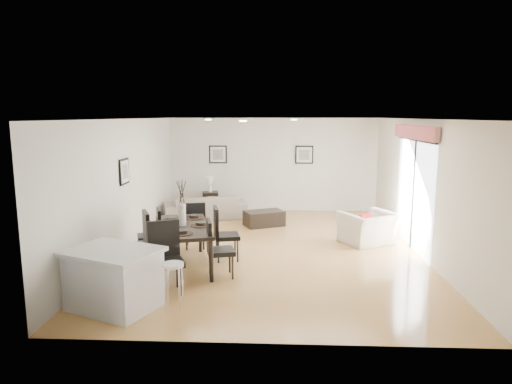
{
  "coord_description": "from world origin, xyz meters",
  "views": [
    {
      "loc": [
        0.1,
        -9.21,
        2.77
      ],
      "look_at": [
        -0.33,
        0.4,
        1.15
      ],
      "focal_mm": 32.0,
      "sensor_mm": 36.0,
      "label": 1
    }
  ],
  "objects_px": {
    "dining_table": "(183,230)",
    "armchair": "(368,228)",
    "dining_chair_efar": "(222,231)",
    "dining_chair_wfar": "(154,231)",
    "dining_chair_wnear": "(140,240)",
    "bar_stool": "(173,270)",
    "coffee_table": "(264,218)",
    "side_table": "(210,202)",
    "dining_chair_foot": "(195,223)",
    "dining_chair_head": "(165,253)",
    "kitchen_island": "(114,279)",
    "sofa": "(206,207)",
    "dining_chair_enear": "(216,245)"
  },
  "relations": [
    {
      "from": "dining_chair_wfar",
      "to": "coffee_table",
      "type": "relative_size",
      "value": 1.02
    },
    {
      "from": "dining_chair_head",
      "to": "dining_chair_foot",
      "type": "bearing_deg",
      "value": 66.05
    },
    {
      "from": "bar_stool",
      "to": "kitchen_island",
      "type": "bearing_deg",
      "value": 180.0
    },
    {
      "from": "side_table",
      "to": "dining_chair_efar",
      "type": "bearing_deg",
      "value": -78.86
    },
    {
      "from": "dining_chair_wfar",
      "to": "sofa",
      "type": "bearing_deg",
      "value": 153.0
    },
    {
      "from": "dining_chair_wnear",
      "to": "bar_stool",
      "type": "relative_size",
      "value": 1.64
    },
    {
      "from": "armchair",
      "to": "dining_chair_head",
      "type": "xyz_separation_m",
      "value": [
        -3.76,
        -2.9,
        0.28
      ]
    },
    {
      "from": "dining_chair_enear",
      "to": "dining_chair_foot",
      "type": "relative_size",
      "value": 1.01
    },
    {
      "from": "dining_table",
      "to": "dining_chair_enear",
      "type": "height_order",
      "value": "dining_chair_enear"
    },
    {
      "from": "dining_table",
      "to": "armchair",
      "type": "bearing_deg",
      "value": 9.67
    },
    {
      "from": "dining_chair_wnear",
      "to": "dining_chair_efar",
      "type": "height_order",
      "value": "dining_chair_wnear"
    },
    {
      "from": "coffee_table",
      "to": "kitchen_island",
      "type": "height_order",
      "value": "kitchen_island"
    },
    {
      "from": "dining_chair_efar",
      "to": "side_table",
      "type": "relative_size",
      "value": 1.77
    },
    {
      "from": "dining_chair_efar",
      "to": "side_table",
      "type": "bearing_deg",
      "value": -1.55
    },
    {
      "from": "dining_chair_head",
      "to": "coffee_table",
      "type": "height_order",
      "value": "dining_chair_head"
    },
    {
      "from": "dining_chair_enear",
      "to": "dining_chair_head",
      "type": "distance_m",
      "value": 0.98
    },
    {
      "from": "dining_table",
      "to": "coffee_table",
      "type": "distance_m",
      "value": 3.59
    },
    {
      "from": "dining_chair_wfar",
      "to": "dining_chair_efar",
      "type": "distance_m",
      "value": 1.35
    },
    {
      "from": "kitchen_island",
      "to": "sofa",
      "type": "bearing_deg",
      "value": 108.87
    },
    {
      "from": "sofa",
      "to": "dining_chair_foot",
      "type": "bearing_deg",
      "value": 77.37
    },
    {
      "from": "dining_chair_wfar",
      "to": "dining_chair_enear",
      "type": "height_order",
      "value": "dining_chair_enear"
    },
    {
      "from": "dining_chair_enear",
      "to": "dining_chair_efar",
      "type": "xyz_separation_m",
      "value": [
        -0.0,
        0.95,
        0.02
      ]
    },
    {
      "from": "kitchen_island",
      "to": "bar_stool",
      "type": "relative_size",
      "value": 2.23
    },
    {
      "from": "dining_chair_wnear",
      "to": "dining_chair_wfar",
      "type": "height_order",
      "value": "dining_chair_wnear"
    },
    {
      "from": "side_table",
      "to": "bar_stool",
      "type": "distance_m",
      "value": 6.74
    },
    {
      "from": "sofa",
      "to": "bar_stool",
      "type": "relative_size",
      "value": 3.19
    },
    {
      "from": "armchair",
      "to": "bar_stool",
      "type": "height_order",
      "value": "armchair"
    },
    {
      "from": "dining_chair_wnear",
      "to": "dining_chair_efar",
      "type": "distance_m",
      "value": 1.61
    },
    {
      "from": "dining_chair_wnear",
      "to": "coffee_table",
      "type": "height_order",
      "value": "dining_chair_wnear"
    },
    {
      "from": "dining_chair_wnear",
      "to": "dining_chair_head",
      "type": "xyz_separation_m",
      "value": [
        0.63,
        -0.74,
        0.0
      ]
    },
    {
      "from": "armchair",
      "to": "bar_stool",
      "type": "relative_size",
      "value": 1.56
    },
    {
      "from": "side_table",
      "to": "bar_stool",
      "type": "relative_size",
      "value": 0.86
    },
    {
      "from": "dining_chair_head",
      "to": "kitchen_island",
      "type": "relative_size",
      "value": 0.74
    },
    {
      "from": "dining_chair_efar",
      "to": "dining_chair_foot",
      "type": "distance_m",
      "value": 0.98
    },
    {
      "from": "dining_chair_wnear",
      "to": "dining_chair_efar",
      "type": "relative_size",
      "value": 1.07
    },
    {
      "from": "dining_chair_wnear",
      "to": "dining_chair_head",
      "type": "distance_m",
      "value": 0.97
    },
    {
      "from": "dining_chair_head",
      "to": "dining_table",
      "type": "bearing_deg",
      "value": 65.46
    },
    {
      "from": "kitchen_island",
      "to": "dining_chair_head",
      "type": "bearing_deg",
      "value": 71.64
    },
    {
      "from": "dining_chair_enear",
      "to": "coffee_table",
      "type": "xyz_separation_m",
      "value": [
        0.73,
        3.76,
        -0.37
      ]
    },
    {
      "from": "dining_chair_foot",
      "to": "dining_chair_enear",
      "type": "bearing_deg",
      "value": 102.66
    },
    {
      "from": "dining_table",
      "to": "dining_chair_foot",
      "type": "bearing_deg",
      "value": 74.06
    },
    {
      "from": "dining_table",
      "to": "dining_chair_efar",
      "type": "xyz_separation_m",
      "value": [
        0.67,
        0.45,
        -0.13
      ]
    },
    {
      "from": "armchair",
      "to": "dining_chair_foot",
      "type": "height_order",
      "value": "dining_chair_foot"
    },
    {
      "from": "sofa",
      "to": "coffee_table",
      "type": "xyz_separation_m",
      "value": [
        1.6,
        -0.74,
        -0.13
      ]
    },
    {
      "from": "bar_stool",
      "to": "dining_table",
      "type": "bearing_deg",
      "value": 97.38
    },
    {
      "from": "dining_chair_wfar",
      "to": "kitchen_island",
      "type": "relative_size",
      "value": 0.64
    },
    {
      "from": "dining_chair_wfar",
      "to": "dining_chair_efar",
      "type": "bearing_deg",
      "value": 68.69
    },
    {
      "from": "dining_chair_foot",
      "to": "side_table",
      "type": "height_order",
      "value": "dining_chair_foot"
    },
    {
      "from": "dining_chair_head",
      "to": "kitchen_island",
      "type": "height_order",
      "value": "dining_chair_head"
    },
    {
      "from": "dining_chair_wnear",
      "to": "side_table",
      "type": "distance_m",
      "value": 5.34
    }
  ]
}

